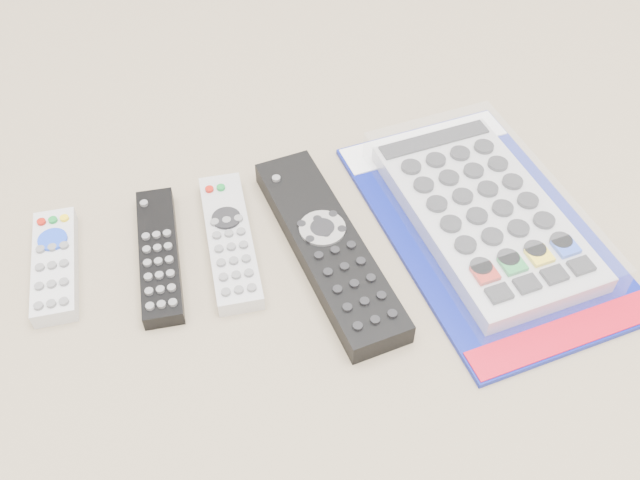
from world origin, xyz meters
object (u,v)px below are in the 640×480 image
object	(u,v)px
remote_silver_dvd	(230,240)
remote_slim_black	(159,255)
remote_small_grey	(55,264)
remote_large_black	(328,247)
jumbo_remote_packaged	(485,212)

from	to	relation	value
remote_silver_dvd	remote_slim_black	bearing A→B (deg)	-176.71
remote_slim_black	remote_small_grey	bearing A→B (deg)	175.82
remote_small_grey	remote_large_black	world-z (taller)	remote_large_black
remote_large_black	jumbo_remote_packaged	distance (m)	0.17
remote_slim_black	jumbo_remote_packaged	bearing A→B (deg)	-3.25
remote_small_grey	remote_large_black	xyz separation A→B (m)	(0.26, -0.06, 0.00)
remote_slim_black	jumbo_remote_packaged	distance (m)	0.33
remote_slim_black	remote_large_black	xyz separation A→B (m)	(0.16, -0.04, 0.00)
remote_silver_dvd	remote_large_black	xyz separation A→B (m)	(0.09, -0.04, 0.00)
remote_large_black	remote_slim_black	bearing A→B (deg)	159.47
remote_small_grey	remote_silver_dvd	world-z (taller)	same
remote_slim_black	remote_large_black	world-z (taller)	remote_large_black
remote_small_grey	jumbo_remote_packaged	xyz separation A→B (m)	(0.43, -0.07, 0.01)
remote_slim_black	remote_silver_dvd	xyz separation A→B (m)	(0.07, -0.00, 0.00)
jumbo_remote_packaged	remote_silver_dvd	bearing A→B (deg)	165.00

